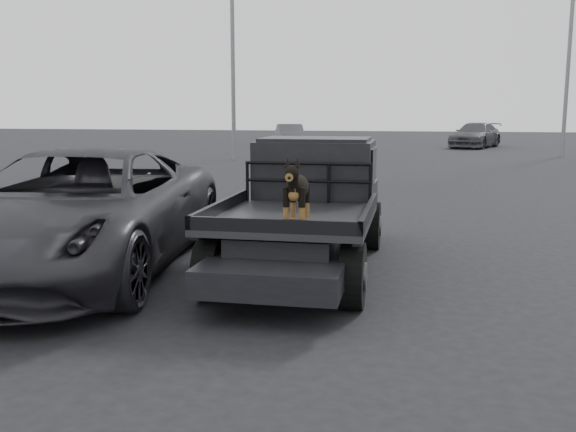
% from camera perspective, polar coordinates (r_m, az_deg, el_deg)
% --- Properties ---
extents(ground, '(120.00, 120.00, 0.00)m').
position_cam_1_polar(ground, '(7.08, 4.19, -8.86)').
color(ground, black).
rests_on(ground, ground).
extents(flatbed_ute, '(2.00, 5.40, 0.92)m').
position_cam_1_polar(flatbed_ute, '(8.98, 1.53, -1.85)').
color(flatbed_ute, black).
rests_on(flatbed_ute, ground).
extents(ute_cab, '(1.72, 1.30, 0.88)m').
position_cam_1_polar(ute_cab, '(9.78, 2.49, 4.40)').
color(ute_cab, black).
rests_on(ute_cab, flatbed_ute).
extents(headache_rack, '(1.80, 0.08, 0.55)m').
position_cam_1_polar(headache_rack, '(9.06, 1.76, 2.95)').
color(headache_rack, black).
rests_on(headache_rack, flatbed_ute).
extents(dog, '(0.32, 0.60, 0.74)m').
position_cam_1_polar(dog, '(7.28, 0.79, 2.10)').
color(dog, black).
rests_on(dog, flatbed_ute).
extents(parked_suv, '(3.44, 6.34, 1.69)m').
position_cam_1_polar(parked_suv, '(9.25, -18.02, 0.42)').
color(parked_suv, '#2B2A2F').
rests_on(parked_suv, ground).
extents(distant_car_a, '(2.59, 4.34, 1.35)m').
position_cam_1_polar(distant_car_a, '(38.18, 0.19, 7.17)').
color(distant_car_a, '#4C4D51').
rests_on(distant_car_a, ground).
extents(distant_car_b, '(3.66, 5.33, 1.43)m').
position_cam_1_polar(distant_car_b, '(39.26, 16.32, 6.91)').
color(distant_car_b, '#434347').
rests_on(distant_car_b, ground).
extents(floodlight_mid, '(1.08, 0.28, 12.04)m').
position_cam_1_polar(floodlight_mid, '(32.98, 23.93, 16.34)').
color(floodlight_mid, slate).
rests_on(floodlight_mid, ground).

